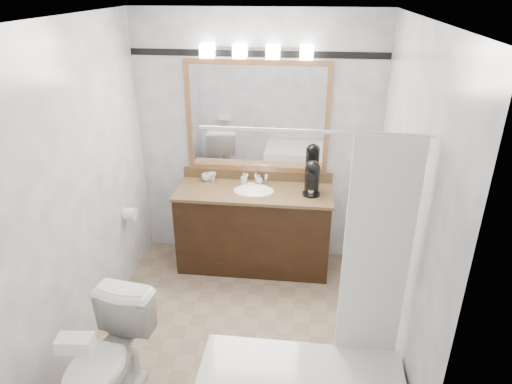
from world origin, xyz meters
TOP-DOWN VIEW (x-y plane):
  - room at (0.00, 0.00)m, footprint 2.42×2.62m
  - vanity at (0.00, 1.02)m, footprint 1.53×0.58m
  - mirror at (0.00, 1.28)m, footprint 1.40×0.04m
  - vanity_light_bar at (0.00, 1.23)m, footprint 1.02×0.14m
  - accent_stripe at (0.00, 1.29)m, footprint 2.40×0.01m
  - tp_roll at (-1.14, 0.66)m, footprint 0.11×0.12m
  - toilet at (-0.77, -0.84)m, footprint 0.54×0.82m
  - tissue_box at (-0.77, -1.12)m, footprint 0.21×0.13m
  - coffee_maker at (0.56, 1.03)m, footprint 0.17×0.21m
  - cup_left at (-0.51, 1.20)m, footprint 0.12×0.12m
  - cup_right at (-0.46, 1.22)m, footprint 0.11×0.11m
  - soap_bottle_a at (-0.12, 1.16)m, footprint 0.06×0.06m
  - soap_bottle_b at (0.03, 1.18)m, footprint 0.10×0.10m
  - soap_bar at (-0.04, 1.13)m, footprint 0.07×0.05m

SIDE VIEW (x-z plane):
  - toilet at x=-0.77m, z-range 0.00..0.78m
  - vanity at x=0.00m, z-range -0.04..0.93m
  - tp_roll at x=-1.14m, z-range 0.64..0.76m
  - tissue_box at x=-0.77m, z-range 0.78..0.86m
  - soap_bar at x=-0.04m, z-range 0.85..0.87m
  - cup_left at x=-0.51m, z-range 0.85..0.92m
  - cup_right at x=-0.46m, z-range 0.85..0.93m
  - soap_bottle_b at x=0.03m, z-range 0.85..0.94m
  - soap_bottle_a at x=-0.12m, z-range 0.85..0.96m
  - coffee_maker at x=0.56m, z-range 0.85..1.18m
  - room at x=0.00m, z-range -0.01..2.51m
  - mirror at x=0.00m, z-range 0.95..2.05m
  - accent_stripe at x=0.00m, z-range 2.07..2.13m
  - vanity_light_bar at x=0.00m, z-range 2.07..2.19m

